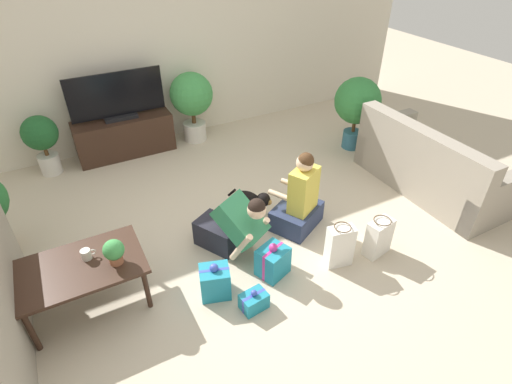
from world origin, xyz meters
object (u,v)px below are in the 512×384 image
object	(u,v)px
potted_plant_corner_right	(357,104)
person_sitting	(299,202)
tv_console	(125,136)
sofa_right	(431,167)
mug	(87,254)
tv	(117,99)
potted_plant_back_right	(192,99)
gift_bag_a	(340,246)
potted_plant_back_left	(42,139)
gift_box_c	(254,301)
gift_bag_b	(379,237)
gift_box_a	(215,281)
coffee_table	(81,270)
gift_box_b	(273,261)
dog	(251,200)
person_kneeling	(232,226)
tabletop_plant	(114,251)

from	to	relation	value
potted_plant_corner_right	person_sitting	distance (m)	2.04
tv_console	person_sitting	bearing A→B (deg)	-63.25
sofa_right	mug	distance (m)	3.90
potted_plant_corner_right	tv	bearing A→B (deg)	155.25
potted_plant_corner_right	mug	bearing A→B (deg)	-163.12
tv_console	tv	world-z (taller)	tv
potted_plant_back_right	gift_bag_a	world-z (taller)	potted_plant_back_right
potted_plant_back_left	gift_box_c	size ratio (longest dim) A/B	3.26
sofa_right	gift_bag_b	distance (m)	1.48
person_sitting	gift_box_a	size ratio (longest dim) A/B	2.55
coffee_table	tv_console	world-z (taller)	tv_console
coffee_table	gift_box_b	size ratio (longest dim) A/B	2.76
person_sitting	tv_console	bearing A→B (deg)	-91.04
potted_plant_back_right	dog	bearing A→B (deg)	-93.63
gift_box_b	gift_bag_a	size ratio (longest dim) A/B	0.79
sofa_right	gift_bag_a	bearing A→B (deg)	106.69
person_kneeling	gift_box_b	world-z (taller)	person_kneeling
coffee_table	person_sitting	world-z (taller)	person_sitting
gift_box_b	gift_bag_b	xyz separation A→B (m)	(1.05, -0.25, 0.05)
dog	potted_plant_back_left	bearing A→B (deg)	93.09
coffee_table	tabletop_plant	size ratio (longest dim) A/B	4.48
sofa_right	potted_plant_back_left	bearing A→B (deg)	57.75
coffee_table	person_kneeling	distance (m)	1.38
gift_box_b	gift_bag_a	bearing A→B (deg)	-16.30
coffee_table	gift_box_c	bearing A→B (deg)	-29.64
tv	gift_box_c	bearing A→B (deg)	-84.48
potted_plant_corner_right	dog	bearing A→B (deg)	-158.95
gift_box_b	mug	size ratio (longest dim) A/B	3.02
potted_plant_corner_right	gift_box_b	xyz separation A→B (m)	(-2.25, -1.62, -0.52)
gift_bag_a	mug	size ratio (longest dim) A/B	3.80
gift_box_a	gift_bag_b	size ratio (longest dim) A/B	0.86
person_sitting	gift_box_a	distance (m)	1.26
dog	gift_bag_a	size ratio (longest dim) A/B	0.92
tv	tabletop_plant	bearing A→B (deg)	-103.57
gift_box_b	dog	bearing A→B (deg)	75.72
tv_console	dog	size ratio (longest dim) A/B	3.07
gift_bag_b	mug	xyz separation A→B (m)	(-2.54, 0.73, 0.31)
gift_box_a	tv	bearing A→B (deg)	91.66
tv_console	tv	bearing A→B (deg)	0.00
gift_box_c	mug	size ratio (longest dim) A/B	2.02
person_sitting	gift_bag_b	distance (m)	0.86
potted_plant_corner_right	gift_bag_a	xyz separation A→B (m)	(-1.63, -1.80, -0.45)
potted_plant_corner_right	person_sitting	size ratio (longest dim) A/B	1.12
dog	gift_box_b	distance (m)	0.86
potted_plant_back_right	tabletop_plant	world-z (taller)	potted_plant_back_right
gift_box_c	person_sitting	bearing A→B (deg)	38.77
potted_plant_back_left	gift_box_b	bearing A→B (deg)	-60.37
coffee_table	potted_plant_back_right	bearing A→B (deg)	52.41
person_sitting	gift_box_c	xyz separation A→B (m)	(-0.94, -0.75, -0.24)
tv	gift_bag_a	distance (m)	3.44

